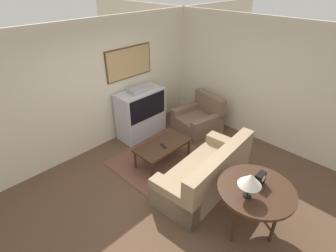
{
  "coord_description": "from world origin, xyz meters",
  "views": [
    {
      "loc": [
        -2.61,
        -2.47,
        3.41
      ],
      "look_at": [
        0.62,
        0.69,
        0.75
      ],
      "focal_mm": 28.0,
      "sensor_mm": 36.0,
      "label": 1
    }
  ],
  "objects": [
    {
      "name": "table_lamp",
      "position": [
        -0.03,
        -1.44,
        1.09
      ],
      "size": [
        0.31,
        0.31,
        0.38
      ],
      "color": "black",
      "rests_on": "console_table"
    },
    {
      "name": "remote",
      "position": [
        0.36,
        0.57,
        0.46
      ],
      "size": [
        0.09,
        0.17,
        0.02
      ],
      "color": "black",
      "rests_on": "coffee_table"
    },
    {
      "name": "couch",
      "position": [
        0.43,
        -0.45,
        0.31
      ],
      "size": [
        2.0,
        1.02,
        0.9
      ],
      "rotation": [
        0.0,
        0.0,
        3.22
      ],
      "color": "#9E8466",
      "rests_on": "ground_plane"
    },
    {
      "name": "mantel_clock",
      "position": [
        0.3,
        -1.44,
        0.9
      ],
      "size": [
        0.18,
        0.1,
        0.19
      ],
      "color": "black",
      "rests_on": "console_table"
    },
    {
      "name": "wall_back",
      "position": [
        0.01,
        2.13,
        1.36
      ],
      "size": [
        12.0,
        0.1,
        2.7
      ],
      "color": "beige",
      "rests_on": "ground_plane"
    },
    {
      "name": "coffee_table",
      "position": [
        0.4,
        0.63,
        0.4
      ],
      "size": [
        1.14,
        0.59,
        0.45
      ],
      "color": "#3D2619",
      "rests_on": "ground_plane"
    },
    {
      "name": "ground_plane",
      "position": [
        0.0,
        0.0,
        0.0
      ],
      "size": [
        12.0,
        12.0,
        0.0
      ],
      "primitive_type": "plane",
      "color": "brown"
    },
    {
      "name": "armchair",
      "position": [
        1.92,
        0.91,
        0.28
      ],
      "size": [
        1.1,
        1.09,
        0.88
      ],
      "rotation": [
        0.0,
        0.0,
        -1.77
      ],
      "color": "brown",
      "rests_on": "ground_plane"
    },
    {
      "name": "wall_right",
      "position": [
        2.63,
        0.0,
        1.35
      ],
      "size": [
        0.06,
        12.0,
        2.7
      ],
      "color": "beige",
      "rests_on": "ground_plane"
    },
    {
      "name": "console_table",
      "position": [
        0.19,
        -1.46,
        0.73
      ],
      "size": [
        1.09,
        1.09,
        0.8
      ],
      "color": "#3D2619",
      "rests_on": "ground_plane"
    },
    {
      "name": "area_rug",
      "position": [
        0.53,
        0.68,
        0.01
      ],
      "size": [
        2.05,
        1.63,
        0.01
      ],
      "color": "brown",
      "rests_on": "ground_plane"
    },
    {
      "name": "tv",
      "position": [
        0.82,
        1.78,
        0.57
      ],
      "size": [
        1.12,
        0.54,
        1.21
      ],
      "color": "#B7B7BC",
      "rests_on": "ground_plane"
    }
  ]
}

